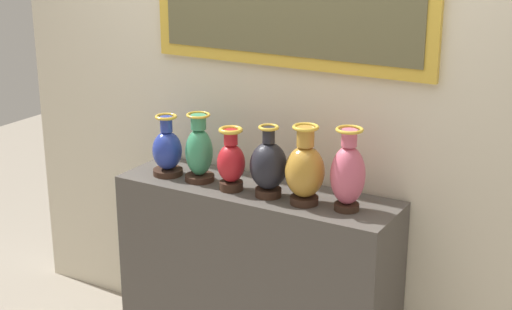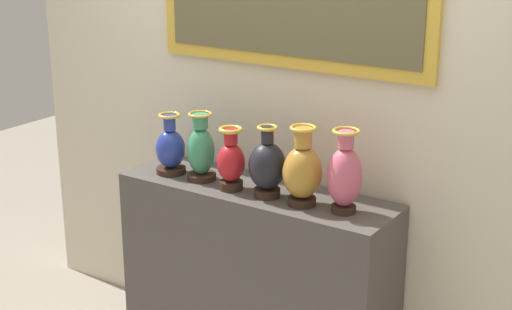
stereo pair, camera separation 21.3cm
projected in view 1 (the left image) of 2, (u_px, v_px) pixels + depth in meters
name	position (u px, v px, depth m)	size (l,w,h in m)	color
display_shelf	(256.00, 277.00, 3.92)	(1.42, 0.41, 0.95)	#4C4742
back_wall	(283.00, 85.00, 3.84)	(3.26, 0.14, 2.79)	beige
vase_cobalt	(167.00, 151.00, 3.93)	(0.15, 0.15, 0.31)	#382319
vase_jade	(199.00, 152.00, 3.84)	(0.15, 0.15, 0.35)	#382319
vase_crimson	(231.00, 162.00, 3.72)	(0.14, 0.14, 0.31)	#382319
vase_onyx	(268.00, 166.00, 3.63)	(0.18, 0.18, 0.35)	#382319
vase_ochre	(305.00, 170.00, 3.54)	(0.18, 0.18, 0.37)	#382319
vase_rose	(348.00, 174.00, 3.46)	(0.16, 0.16, 0.39)	#382319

